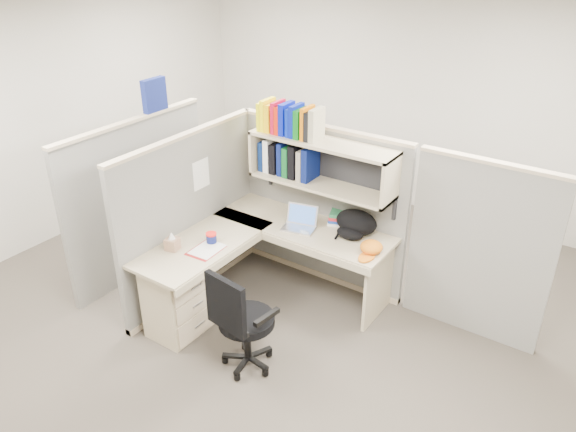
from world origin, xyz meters
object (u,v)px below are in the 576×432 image
Objects in this scene: laptop at (299,219)px; backpack at (354,224)px; desk at (213,280)px; snack_canister at (211,238)px; task_chair at (243,335)px.

backpack is at bearing 6.50° from laptop.
backpack is (0.88, 0.96, 0.41)m from desk.
snack_canister is 0.10× the size of task_chair.
backpack is 1.42m from task_chair.
backpack is 0.41× the size of task_chair.
desk is at bearing -52.24° from snack_canister.
desk is 0.97m from laptop.
desk is 1.36m from backpack.
task_chair is at bearing -92.66° from laptop.
desk is at bearing -130.75° from laptop.
desk is 5.87× the size of laptop.
laptop is at bearing 100.83° from task_chair.
desk is 1.83× the size of task_chair.
task_chair reaches higher than desk.
task_chair is at bearing -97.08° from backpack.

